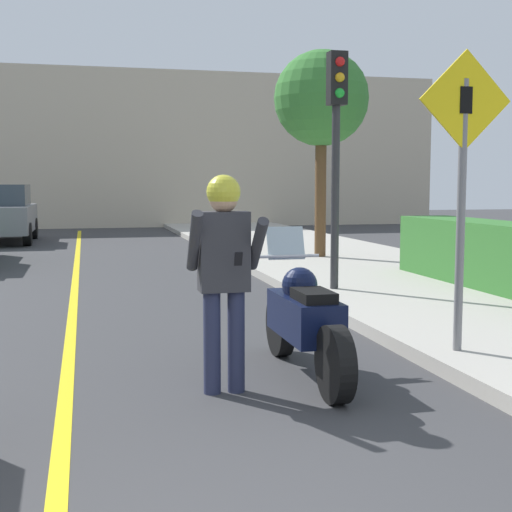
# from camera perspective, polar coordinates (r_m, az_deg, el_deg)

# --- Properties ---
(road_center_line) EXTENTS (0.12, 36.00, 0.01)m
(road_center_line) POSITION_cam_1_polar(r_m,az_deg,el_deg) (8.78, -14.55, -5.53)
(road_center_line) COLOR yellow
(road_center_line) RESTS_ON ground
(building_backdrop) EXTENTS (28.00, 1.20, 6.11)m
(building_backdrop) POSITION_cam_1_polar(r_m,az_deg,el_deg) (28.64, -12.85, 8.36)
(building_backdrop) COLOR beige
(building_backdrop) RESTS_ON ground
(motorcycle) EXTENTS (0.62, 2.21, 1.29)m
(motorcycle) POSITION_cam_1_polar(r_m,az_deg,el_deg) (6.31, 3.87, -5.16)
(motorcycle) COLOR black
(motorcycle) RESTS_ON ground
(person_biker) EXTENTS (0.59, 0.48, 1.77)m
(person_biker) POSITION_cam_1_polar(r_m,az_deg,el_deg) (5.71, -2.58, -0.30)
(person_biker) COLOR #282D4C
(person_biker) RESTS_ON ground
(crossing_sign) EXTENTS (0.91, 0.08, 2.76)m
(crossing_sign) POSITION_cam_1_polar(r_m,az_deg,el_deg) (6.82, 16.20, 6.46)
(crossing_sign) COLOR slate
(crossing_sign) RESTS_ON sidewalk_curb
(traffic_light) EXTENTS (0.26, 0.30, 3.45)m
(traffic_light) POSITION_cam_1_polar(r_m,az_deg,el_deg) (10.60, 6.46, 10.40)
(traffic_light) COLOR #2D2D30
(traffic_light) RESTS_ON sidewalk_curb
(hedge_row) EXTENTS (0.90, 5.45, 0.98)m
(hedge_row) POSITION_cam_1_polar(r_m,az_deg,el_deg) (11.03, 19.57, -0.08)
(hedge_row) COLOR #33702D
(hedge_row) RESTS_ON sidewalk_curb
(street_tree) EXTENTS (2.00, 2.00, 4.35)m
(street_tree) POSITION_cam_1_polar(r_m,az_deg,el_deg) (15.42, 5.25, 12.32)
(street_tree) COLOR brown
(street_tree) RESTS_ON sidewalk_curb
(parked_car_grey) EXTENTS (1.88, 4.20, 1.68)m
(parked_car_grey) POSITION_cam_1_polar(r_m,az_deg,el_deg) (21.88, -19.79, 3.24)
(parked_car_grey) COLOR black
(parked_car_grey) RESTS_ON ground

